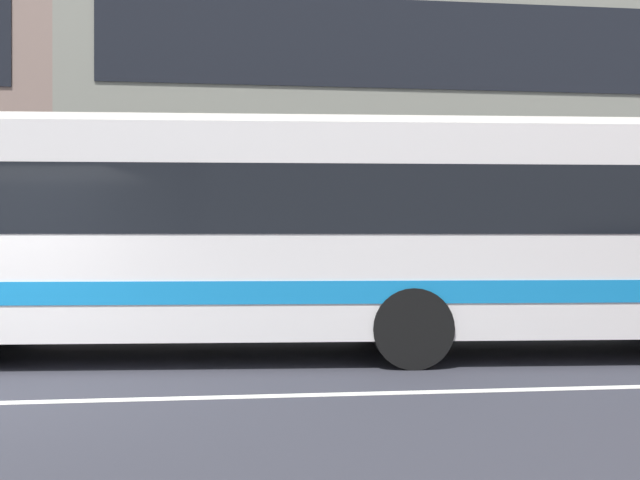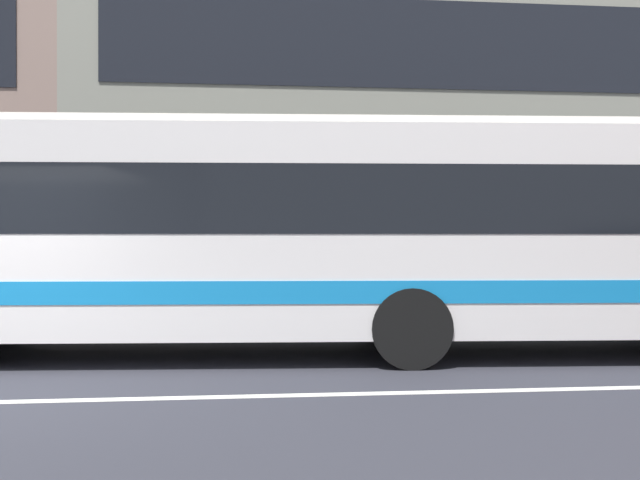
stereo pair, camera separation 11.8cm
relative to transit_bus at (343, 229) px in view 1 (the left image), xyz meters
name	(u,v)px [view 1 (the left image)]	position (x,y,z in m)	size (l,w,h in m)	color
apartment_block_right	(485,111)	(6.39, 12.37, 3.89)	(24.46, 8.51, 11.24)	gray
transit_bus	(343,229)	(0.00, 0.00, 0.00)	(12.30, 3.37, 3.14)	silver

